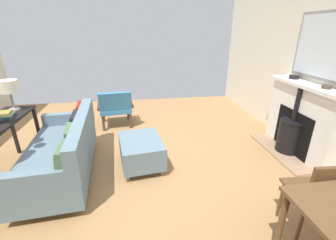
{
  "coord_description": "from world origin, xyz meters",
  "views": [
    {
      "loc": [
        -0.26,
        2.92,
        1.83
      ],
      "look_at": [
        -0.68,
        0.12,
        0.68
      ],
      "focal_mm": 23.98,
      "sensor_mm": 36.0,
      "label": 1
    }
  ],
  "objects": [
    {
      "name": "mantel_bowl_far",
      "position": [
        -2.76,
        0.36,
        1.13
      ],
      "size": [
        0.12,
        0.12,
        0.05
      ],
      "color": "#47382D",
      "rests_on": "fireplace"
    },
    {
      "name": "armchair_accent",
      "position": [
        0.14,
        -1.35,
        0.43
      ],
      "size": [
        0.73,
        0.66,
        0.76
      ],
      "color": "#4C3321",
      "rests_on": "ground"
    },
    {
      "name": "sofa",
      "position": [
        0.7,
        0.18,
        0.36
      ],
      "size": [
        0.92,
        1.8,
        0.8
      ],
      "color": "#B2B2B7",
      "rests_on": "ground"
    },
    {
      "name": "wall_left",
      "position": [
        -2.94,
        0.0,
        1.34
      ],
      "size": [
        0.12,
        6.34,
        2.67
      ],
      "primitive_type": "cube",
      "color": "silver",
      "rests_on": "ground"
    },
    {
      "name": "ottoman",
      "position": [
        -0.29,
        0.13,
        0.25
      ],
      "size": [
        0.65,
        0.81,
        0.41
      ],
      "color": "#B2B2B7",
      "rests_on": "ground"
    },
    {
      "name": "mantel_bowl_near",
      "position": [
        -2.76,
        -0.29,
        1.13
      ],
      "size": [
        0.15,
        0.15,
        0.06
      ],
      "color": "black",
      "rests_on": "fireplace"
    },
    {
      "name": "fireplace",
      "position": [
        -2.72,
        0.09,
        0.49
      ],
      "size": [
        0.57,
        1.41,
        1.1
      ],
      "color": "#9E7A5B",
      "rests_on": "ground"
    },
    {
      "name": "dining_chair_near_fireplace",
      "position": [
        -1.81,
        1.54,
        0.49
      ],
      "size": [
        0.43,
        0.43,
        0.82
      ],
      "color": "brown",
      "rests_on": "ground"
    },
    {
      "name": "mirror_over_mantel",
      "position": [
        -2.85,
        0.09,
        1.61
      ],
      "size": [
        0.04,
        1.13,
        0.91
      ],
      "color": "gray"
    },
    {
      "name": "table_lamp_near_end",
      "position": [
        1.44,
        -0.35,
        1.09
      ],
      "size": [
        0.24,
        0.24,
        0.42
      ],
      "color": "#B2B2B7",
      "rests_on": "console_table"
    },
    {
      "name": "book_stack",
      "position": [
        1.45,
        -0.04,
        0.81
      ],
      "size": [
        0.29,
        0.23,
        0.08
      ],
      "color": "#38517F",
      "rests_on": "console_table"
    },
    {
      "name": "ground_plane",
      "position": [
        0.0,
        0.0,
        -0.0
      ],
      "size": [
        5.87,
        6.34,
        0.01
      ],
      "primitive_type": "cube",
      "color": "#A87A4C"
    }
  ]
}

